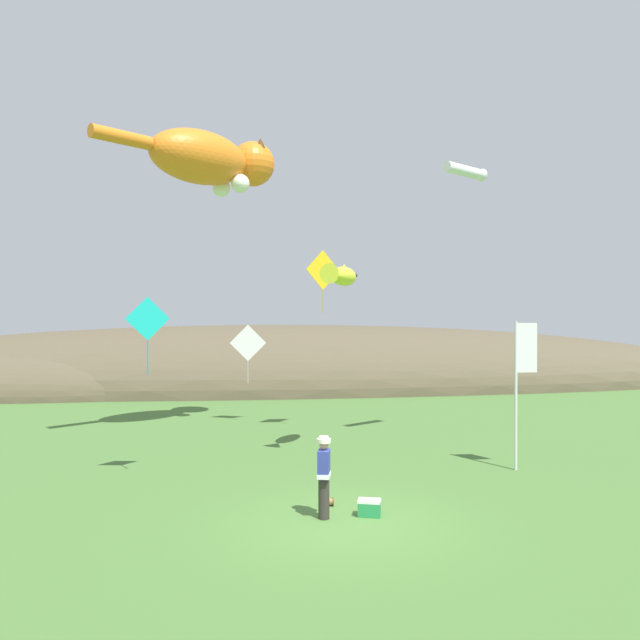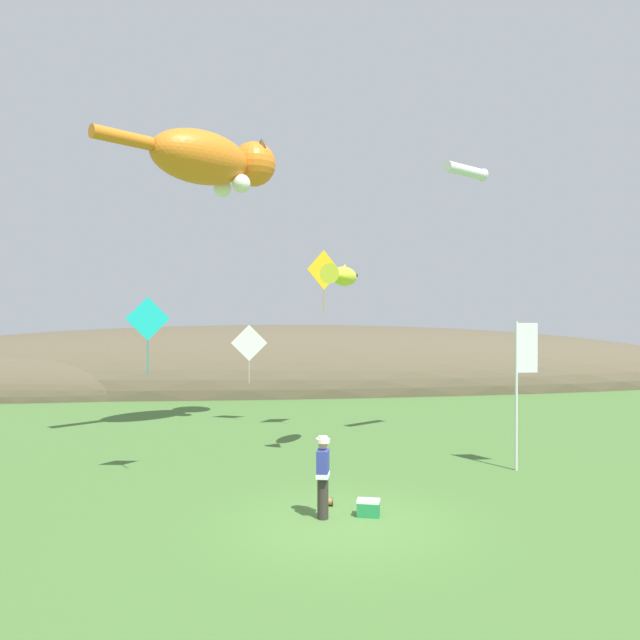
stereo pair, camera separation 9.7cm
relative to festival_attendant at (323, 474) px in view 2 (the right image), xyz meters
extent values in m
plane|color=#477033|center=(0.37, -0.32, -0.95)|extent=(120.00, 120.00, 0.00)
ellipsoid|color=brown|center=(0.37, 25.88, -0.95)|extent=(61.98, 13.82, 7.57)
ellipsoid|color=brown|center=(-12.82, 22.61, -0.95)|extent=(25.41, 7.07, 4.81)
cylinder|color=#332D28|center=(0.00, 0.00, -0.51)|extent=(0.24, 0.24, 0.88)
cube|color=navy|center=(0.00, 0.00, 0.23)|extent=(0.33, 0.45, 0.60)
cube|color=white|center=(0.00, 0.00, -0.01)|extent=(0.35, 0.47, 0.10)
sphere|color=tan|center=(0.00, 0.00, 0.64)|extent=(0.20, 0.20, 0.20)
cylinder|color=beige|center=(0.00, 0.00, 0.73)|extent=(0.30, 0.30, 0.09)
cylinder|color=beige|center=(0.00, 0.00, 0.79)|extent=(0.20, 0.20, 0.07)
cylinder|color=olive|center=(0.26, 0.87, -0.85)|extent=(0.13, 0.15, 0.15)
cylinder|color=brown|center=(0.19, 0.87, -0.85)|extent=(0.02, 0.20, 0.20)
cylinder|color=brown|center=(0.32, 0.87, -0.85)|extent=(0.02, 0.20, 0.20)
cube|color=#268C4C|center=(1.01, 0.06, -0.80)|extent=(0.55, 0.44, 0.30)
cube|color=white|center=(1.01, 0.06, -0.62)|extent=(0.56, 0.45, 0.06)
cylinder|color=silver|center=(5.93, 3.53, 1.15)|extent=(0.08, 0.08, 4.21)
cube|color=white|center=(6.25, 3.53, 2.50)|extent=(0.60, 0.03, 1.40)
ellipsoid|color=orange|center=(-3.27, 9.51, 9.09)|extent=(4.41, 4.13, 1.90)
ellipsoid|color=white|center=(-3.12, 9.63, 8.75)|extent=(2.74, 2.53, 1.04)
sphere|color=orange|center=(-1.36, 11.06, 9.28)|extent=(1.71, 1.71, 1.71)
cone|color=#522A0A|center=(-1.65, 11.43, 9.91)|extent=(0.85, 0.85, 0.57)
cone|color=#522A0A|center=(-1.06, 10.70, 9.91)|extent=(0.85, 0.85, 0.57)
sphere|color=white|center=(-2.55, 10.84, 8.29)|extent=(0.68, 0.68, 0.68)
sphere|color=white|center=(-1.82, 9.95, 8.29)|extent=(0.68, 0.68, 0.68)
cylinder|color=orange|center=(-5.63, 7.60, 9.19)|extent=(1.91, 1.67, 0.46)
ellipsoid|color=yellow|center=(1.40, 5.97, 4.64)|extent=(1.33, 1.79, 0.60)
cone|color=yellow|center=(0.89, 4.97, 4.64)|extent=(0.78, 0.76, 0.60)
cone|color=yellow|center=(1.42, 6.02, 4.89)|extent=(0.37, 0.37, 0.28)
sphere|color=black|center=(1.83, 6.37, 4.69)|extent=(0.14, 0.14, 0.14)
cylinder|color=white|center=(5.66, 6.93, 8.27)|extent=(1.83, 1.39, 0.36)
torus|color=white|center=(6.48, 7.48, 8.27)|extent=(0.29, 0.40, 0.44)
cube|color=yellow|center=(1.21, 9.60, 5.10)|extent=(1.32, 0.70, 1.48)
cylinder|color=black|center=(1.21, 9.61, 5.10)|extent=(0.89, 0.48, 0.02)
cube|color=#A98511|center=(1.21, 9.60, 3.91)|extent=(0.03, 0.02, 0.90)
cube|color=white|center=(-1.53, 12.22, 2.30)|extent=(1.47, 0.09, 1.47)
cylinder|color=black|center=(-1.53, 12.24, 2.30)|extent=(0.99, 0.06, 0.02)
cube|color=#A9A9A9|center=(-1.53, 12.22, 1.11)|extent=(0.03, 0.01, 0.90)
cube|color=#19BFBF|center=(-4.22, 3.60, 3.33)|extent=(1.10, 0.39, 1.16)
cylinder|color=black|center=(-4.22, 3.61, 3.33)|extent=(0.74, 0.27, 0.02)
cube|color=#118585|center=(-4.22, 3.60, 2.30)|extent=(0.03, 0.02, 0.90)
camera|label=1|loc=(-1.71, -13.23, 3.41)|focal=35.00mm
camera|label=2|loc=(-1.62, -13.25, 3.41)|focal=35.00mm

